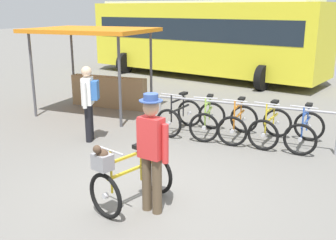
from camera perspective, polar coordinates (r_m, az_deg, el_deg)
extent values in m
plane|color=slate|center=(6.37, -2.20, -10.48)|extent=(80.00, 80.00, 0.00)
cylinder|color=#99999E|center=(9.28, -1.16, 0.85)|extent=(0.06, 0.06, 0.85)
cylinder|color=#99999E|center=(8.56, 10.60, 2.24)|extent=(3.85, 0.11, 0.05)
torus|color=black|center=(9.74, 3.10, 0.98)|extent=(0.66, 0.16, 0.66)
cylinder|color=#B7B7BC|center=(9.74, 3.10, 0.98)|extent=(0.09, 0.07, 0.08)
torus|color=black|center=(8.87, 0.08, -0.48)|extent=(0.66, 0.16, 0.66)
cylinder|color=#B7B7BC|center=(8.87, 0.08, -0.48)|extent=(0.09, 0.07, 0.08)
cube|color=black|center=(9.24, 1.67, 1.62)|extent=(0.15, 0.92, 0.04)
cube|color=black|center=(9.15, 1.53, 2.92)|extent=(0.11, 0.61, 0.04)
cylinder|color=black|center=(9.39, 2.21, 2.16)|extent=(0.03, 0.03, 0.55)
cube|color=black|center=(9.33, 2.23, 3.80)|extent=(0.15, 0.25, 0.06)
cylinder|color=black|center=(8.89, 0.48, 1.66)|extent=(0.03, 0.03, 0.63)
cylinder|color=#B7B7BC|center=(8.82, 0.48, 3.64)|extent=(0.52, 0.09, 0.03)
torus|color=black|center=(9.56, 6.29, 0.61)|extent=(0.66, 0.15, 0.66)
cylinder|color=#B7B7BC|center=(9.56, 6.29, 0.61)|extent=(0.09, 0.07, 0.08)
torus|color=black|center=(8.59, 5.16, -1.11)|extent=(0.66, 0.15, 0.66)
cylinder|color=#B7B7BC|center=(8.59, 5.16, -1.11)|extent=(0.09, 0.07, 0.08)
cube|color=#9ED14C|center=(9.01, 5.80, 1.18)|extent=(0.15, 0.92, 0.04)
cube|color=#9ED14C|center=(8.91, 5.78, 2.50)|extent=(0.11, 0.61, 0.04)
cylinder|color=#9ED14C|center=(9.17, 6.01, 1.76)|extent=(0.03, 0.03, 0.55)
cube|color=black|center=(9.11, 6.05, 3.43)|extent=(0.15, 0.25, 0.06)
cylinder|color=#9ED14C|center=(8.62, 5.36, 1.13)|extent=(0.03, 0.03, 0.63)
cylinder|color=#B7B7BC|center=(8.54, 5.42, 3.17)|extent=(0.52, 0.09, 0.03)
torus|color=black|center=(9.37, 10.83, 0.11)|extent=(0.66, 0.09, 0.66)
cylinder|color=#B7B7BC|center=(9.37, 10.83, 0.11)|extent=(0.08, 0.06, 0.08)
torus|color=black|center=(8.42, 9.17, -1.60)|extent=(0.66, 0.09, 0.66)
cylinder|color=#B7B7BC|center=(8.42, 9.17, -1.60)|extent=(0.08, 0.06, 0.08)
cube|color=orange|center=(8.83, 10.11, 0.70)|extent=(0.06, 0.92, 0.04)
cube|color=orange|center=(8.73, 10.10, 2.05)|extent=(0.05, 0.61, 0.04)
cylinder|color=orange|center=(8.99, 10.42, 1.29)|extent=(0.03, 0.03, 0.55)
cube|color=black|center=(8.93, 10.51, 2.99)|extent=(0.13, 0.24, 0.06)
cylinder|color=orange|center=(8.44, 9.48, 0.66)|extent=(0.03, 0.03, 0.63)
cylinder|color=#B7B7BC|center=(8.37, 9.58, 2.75)|extent=(0.52, 0.04, 0.03)
torus|color=black|center=(9.23, 15.40, -0.41)|extent=(0.66, 0.17, 0.66)
cylinder|color=#B7B7BC|center=(9.23, 15.40, -0.41)|extent=(0.09, 0.07, 0.08)
torus|color=black|center=(8.29, 13.47, -2.11)|extent=(0.66, 0.17, 0.66)
cylinder|color=#B7B7BC|center=(8.29, 13.47, -2.11)|extent=(0.09, 0.07, 0.08)
cube|color=yellow|center=(8.70, 14.59, 0.20)|extent=(0.16, 0.91, 0.04)
cube|color=yellow|center=(8.60, 14.59, 1.57)|extent=(0.12, 0.61, 0.04)
cylinder|color=yellow|center=(8.86, 14.95, 0.79)|extent=(0.03, 0.03, 0.55)
cube|color=black|center=(8.79, 15.07, 2.52)|extent=(0.15, 0.25, 0.06)
cylinder|color=yellow|center=(8.32, 13.86, 0.18)|extent=(0.03, 0.03, 0.63)
cylinder|color=#B7B7BC|center=(8.24, 14.00, 2.29)|extent=(0.52, 0.10, 0.03)
torus|color=black|center=(9.17, 19.59, -0.88)|extent=(0.66, 0.14, 0.66)
cylinder|color=#B7B7BC|center=(9.17, 19.59, -0.88)|extent=(0.09, 0.07, 0.08)
torus|color=black|center=(8.21, 18.41, -2.69)|extent=(0.66, 0.14, 0.66)
cylinder|color=#B7B7BC|center=(8.21, 18.41, -2.69)|extent=(0.09, 0.07, 0.08)
cube|color=#2D56B7|center=(8.63, 19.16, -0.31)|extent=(0.12, 0.92, 0.04)
cube|color=#2D56B7|center=(8.52, 19.24, 1.06)|extent=(0.09, 0.61, 0.04)
cylinder|color=#2D56B7|center=(8.79, 19.40, 0.30)|extent=(0.03, 0.03, 0.55)
cube|color=black|center=(8.72, 19.56, 2.04)|extent=(0.14, 0.25, 0.06)
cylinder|color=#2D56B7|center=(8.23, 18.75, -0.37)|extent=(0.03, 0.03, 0.63)
cylinder|color=#B7B7BC|center=(8.16, 18.95, 1.76)|extent=(0.52, 0.08, 0.03)
torus|color=black|center=(6.25, -1.71, -7.68)|extent=(0.64, 0.27, 0.66)
cylinder|color=#B7B7BC|center=(6.25, -1.71, -7.68)|extent=(0.09, 0.08, 0.08)
torus|color=black|center=(5.62, -8.98, -10.70)|extent=(0.64, 0.27, 0.66)
cylinder|color=#B7B7BC|center=(5.62, -8.98, -10.70)|extent=(0.09, 0.08, 0.08)
cube|color=yellow|center=(5.83, -5.19, -7.13)|extent=(0.33, 0.88, 0.04)
cube|color=yellow|center=(5.72, -5.61, -5.19)|extent=(0.23, 0.59, 0.04)
cylinder|color=yellow|center=(5.93, -3.91, -6.17)|extent=(0.03, 0.03, 0.55)
cube|color=black|center=(5.83, -3.96, -3.67)|extent=(0.19, 0.27, 0.06)
cylinder|color=yellow|center=(5.56, -8.14, -7.40)|extent=(0.03, 0.03, 0.63)
cylinder|color=#B7B7BC|center=(5.45, -8.27, -4.35)|extent=(0.50, 0.19, 0.03)
cube|color=gray|center=(5.40, -9.37, -5.92)|extent=(0.31, 0.27, 0.22)
ellipsoid|color=#4C3828|center=(5.37, -9.42, -4.93)|extent=(0.22, 0.21, 0.16)
sphere|color=#4C3828|center=(5.29, -10.16, -4.14)|extent=(0.11, 0.11, 0.11)
cylinder|color=brown|center=(5.74, -3.06, -9.04)|extent=(0.14, 0.14, 0.82)
cylinder|color=brown|center=(5.64, -1.59, -9.48)|extent=(0.14, 0.14, 0.82)
cube|color=red|center=(5.43, -2.41, -2.56)|extent=(0.37, 0.27, 0.58)
cylinder|color=red|center=(5.59, -4.08, -2.58)|extent=(0.09, 0.09, 0.55)
cylinder|color=red|center=(5.34, -0.39, -3.44)|extent=(0.09, 0.09, 0.55)
sphere|color=tan|center=(5.32, -2.46, 1.74)|extent=(0.22, 0.22, 0.22)
cylinder|color=#334C8C|center=(5.29, -2.48, 2.79)|extent=(0.32, 0.32, 0.02)
cylinder|color=#334C8C|center=(5.28, -2.48, 3.32)|extent=(0.20, 0.20, 0.09)
cylinder|color=black|center=(8.73, -11.36, -0.53)|extent=(0.14, 0.14, 0.82)
cylinder|color=black|center=(8.90, -11.11, -0.20)|extent=(0.14, 0.14, 0.82)
cube|color=white|center=(8.65, -11.48, 4.10)|extent=(0.31, 0.39, 0.58)
cylinder|color=white|center=(8.46, -11.92, 3.46)|extent=(0.09, 0.09, 0.55)
cylinder|color=white|center=(8.88, -11.27, 4.07)|extent=(0.09, 0.09, 0.55)
sphere|color=beige|center=(8.58, -11.63, 6.84)|extent=(0.22, 0.22, 0.22)
cube|color=#3366B2|center=(8.61, -10.45, 4.23)|extent=(0.22, 0.29, 0.40)
cube|color=yellow|center=(16.82, 5.01, 11.78)|extent=(10.31, 4.82, 2.70)
cube|color=#19232D|center=(16.80, 5.04, 12.97)|extent=(9.54, 4.65, 0.84)
cube|color=silver|center=(16.78, 5.13, 16.52)|extent=(9.28, 4.34, 0.08)
cylinder|color=black|center=(17.92, -6.19, 8.14)|extent=(0.46, 0.93, 0.90)
cylinder|color=black|center=(19.81, -1.22, 8.95)|extent=(0.46, 0.93, 0.90)
cylinder|color=black|center=(14.36, 13.33, 5.90)|extent=(0.46, 0.93, 0.90)
cylinder|color=black|center=(16.65, 16.84, 6.97)|extent=(0.46, 0.93, 0.90)
cylinder|color=#4C4C51|center=(12.46, -13.48, 7.46)|extent=(0.07, 0.07, 2.20)
cylinder|color=#4C4C51|center=(11.16, -2.44, 6.94)|extent=(0.07, 0.07, 2.20)
cylinder|color=#4C4C51|center=(11.06, -18.88, 6.03)|extent=(0.07, 0.07, 2.20)
cylinder|color=#4C4C51|center=(9.58, -6.94, 5.36)|extent=(0.07, 0.07, 2.20)
cube|color=orange|center=(10.88, -10.94, 12.54)|extent=(3.13, 2.34, 0.10)
cube|color=olive|center=(11.74, -8.51, 4.00)|extent=(2.34, 0.33, 0.90)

